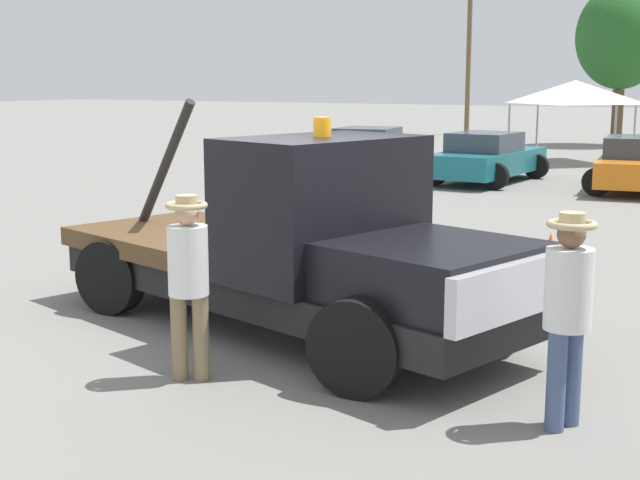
{
  "coord_description": "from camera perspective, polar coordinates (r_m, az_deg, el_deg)",
  "views": [
    {
      "loc": [
        5.04,
        -8.17,
        2.75
      ],
      "look_at": [
        0.5,
        0.0,
        1.05
      ],
      "focal_mm": 50.0,
      "sensor_mm": 36.0,
      "label": 1
    }
  ],
  "objects": [
    {
      "name": "parked_car_olive",
      "position": [
        26.27,
        3.18,
        5.71
      ],
      "size": [
        2.8,
        4.46,
        1.34
      ],
      "rotation": [
        0.0,
        0.0,
        1.71
      ],
      "color": "olive",
      "rests_on": "ground"
    },
    {
      "name": "person_at_hood",
      "position": [
        8.18,
        -8.43,
        -2.06
      ],
      "size": [
        0.38,
        0.38,
        1.72
      ],
      "rotation": [
        0.0,
        0.0,
        5.16
      ],
      "color": "#847051",
      "rests_on": "ground"
    },
    {
      "name": "traffic_cone",
      "position": [
        13.32,
        14.52,
        -0.82
      ],
      "size": [
        0.4,
        0.4,
        0.55
      ],
      "color": "black",
      "rests_on": "ground"
    },
    {
      "name": "parked_car_orange",
      "position": [
        23.54,
        19.73,
        4.6
      ],
      "size": [
        2.77,
        4.94,
        1.34
      ],
      "rotation": [
        0.0,
        0.0,
        1.7
      ],
      "color": "orange",
      "rests_on": "ground"
    },
    {
      "name": "canopy_tent_white",
      "position": [
        30.47,
        16.0,
        9.09
      ],
      "size": [
        3.36,
        3.36,
        2.69
      ],
      "color": "#9E9EA3",
      "rests_on": "ground"
    },
    {
      "name": "ground_plane",
      "position": [
        9.99,
        -2.52,
        -5.68
      ],
      "size": [
        160.0,
        160.0,
        0.0
      ],
      "primitive_type": "plane",
      "color": "gray"
    },
    {
      "name": "utility_pole",
      "position": [
        44.83,
        9.56,
        13.62
      ],
      "size": [
        2.2,
        0.24,
        10.34
      ],
      "color": "brown",
      "rests_on": "ground"
    },
    {
      "name": "tow_truck",
      "position": [
        9.51,
        -1.07,
        -0.74
      ],
      "size": [
        6.31,
        3.51,
        2.51
      ],
      "rotation": [
        0.0,
        0.0,
        -0.28
      ],
      "color": "black",
      "rests_on": "ground"
    },
    {
      "name": "parked_car_teal",
      "position": [
        24.29,
        10.62,
        5.18
      ],
      "size": [
        2.54,
        4.54,
        1.34
      ],
      "rotation": [
        0.0,
        0.0,
        1.51
      ],
      "color": "#196670",
      "rests_on": "ground"
    },
    {
      "name": "person_near_truck",
      "position": [
        7.23,
        15.58,
        -3.9
      ],
      "size": [
        0.39,
        0.39,
        1.74
      ],
      "rotation": [
        0.0,
        0.0,
        5.91
      ],
      "color": "#475B84",
      "rests_on": "ground"
    },
    {
      "name": "tree_left",
      "position": [
        39.02,
        18.76,
        12.21
      ],
      "size": [
        3.67,
        3.67,
        6.55
      ],
      "color": "brown",
      "rests_on": "ground"
    }
  ]
}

